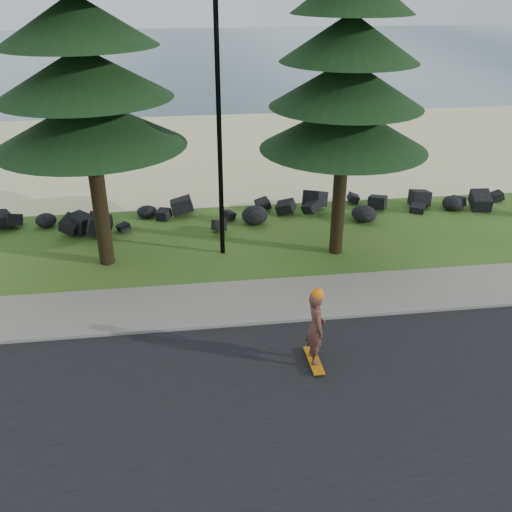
% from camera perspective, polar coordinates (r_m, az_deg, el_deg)
% --- Properties ---
extents(ground, '(160.00, 160.00, 0.00)m').
position_cam_1_polar(ground, '(15.01, -2.35, -5.03)').
color(ground, '#295D1D').
rests_on(ground, ground).
extents(road, '(160.00, 7.00, 0.02)m').
position_cam_1_polar(road, '(11.44, -0.09, -16.84)').
color(road, black).
rests_on(road, ground).
extents(kerb, '(160.00, 0.20, 0.10)m').
position_cam_1_polar(kerb, '(14.22, -2.01, -6.75)').
color(kerb, gray).
rests_on(kerb, ground).
extents(sidewalk, '(160.00, 2.00, 0.08)m').
position_cam_1_polar(sidewalk, '(15.15, -2.43, -4.51)').
color(sidewalk, gray).
rests_on(sidewalk, ground).
extents(beach_sand, '(160.00, 15.00, 0.01)m').
position_cam_1_polar(beach_sand, '(28.36, -5.21, 10.47)').
color(beach_sand, beige).
rests_on(beach_sand, ground).
extents(ocean, '(160.00, 58.00, 0.01)m').
position_cam_1_polar(ocean, '(64.21, -6.99, 19.49)').
color(ocean, '#314F5F').
rests_on(ocean, ground).
extents(seawall_boulders, '(60.00, 2.40, 1.10)m').
position_cam_1_polar(seawall_boulders, '(19.97, -3.90, 3.39)').
color(seawall_boulders, black).
rests_on(seawall_boulders, ground).
extents(lamp_post, '(0.25, 0.14, 8.14)m').
position_cam_1_polar(lamp_post, '(16.39, -3.73, 13.42)').
color(lamp_post, black).
rests_on(lamp_post, ground).
extents(skateboarder, '(0.42, 1.04, 1.92)m').
position_cam_1_polar(skateboarder, '(12.48, 5.99, -7.14)').
color(skateboarder, '#C0730B').
rests_on(skateboarder, ground).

